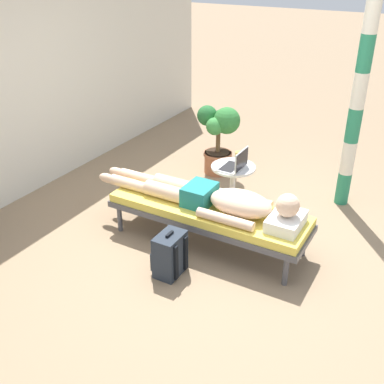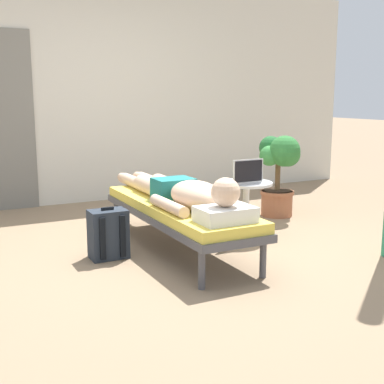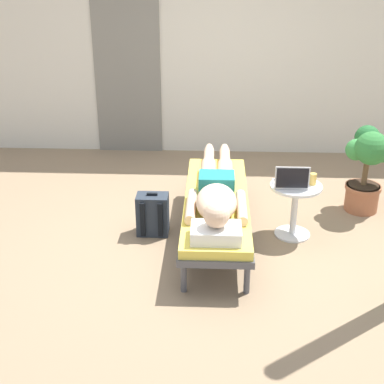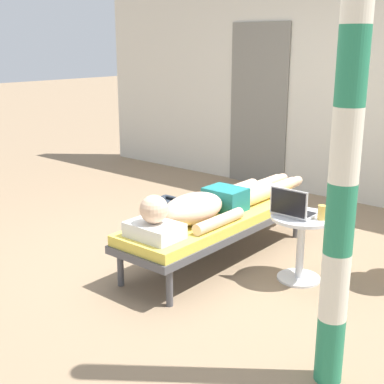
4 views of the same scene
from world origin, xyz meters
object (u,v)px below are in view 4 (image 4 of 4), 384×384
Objects in this scene: laptop at (292,209)px; drink_glass at (322,213)px; lounge_chair at (218,221)px; person_reclining at (212,204)px; backpack at (171,220)px; side_table at (301,237)px; porch_post at (346,145)px.

laptop reaches higher than drink_glass.
person_reclining is at bearing -90.00° from lounge_chair.
laptop reaches higher than backpack.
lounge_chair is 0.20m from person_reclining.
lounge_chair is at bearing -6.24° from backpack.
drink_glass is at bearing 6.52° from lounge_chair.
drink_glass is at bearing 6.64° from side_table.
person_reclining is 0.69m from laptop.
porch_post reaches higher than laptop.
person_reclining is (0.00, -0.09, 0.17)m from lounge_chair.
porch_post is (2.09, -1.02, 1.12)m from backpack.
drink_glass reaches higher than lounge_chair.
side_table is (0.74, 0.08, 0.01)m from lounge_chair.
laptop is (-0.06, -0.05, 0.23)m from side_table.
porch_post is at bearing -32.65° from lounge_chair.
porch_post is (1.49, -0.86, 0.79)m from person_reclining.
lounge_chair is at bearing 90.00° from person_reclining.
porch_post is (0.75, -1.04, 0.96)m from side_table.
person_reclining reaches higher than backpack.
drink_glass is 0.04× the size of porch_post.
side_table is 1.60m from porch_post.
person_reclining is at bearing -169.35° from laptop.
laptop is 0.73× the size of backpack.
porch_post is (0.81, -0.99, 0.73)m from laptop.
porch_post is at bearing -50.51° from laptop.
backpack reaches higher than lounge_chair.
side_table is at bearing 40.52° from laptop.
side_table is at bearing 125.96° from porch_post.
lounge_chair is 0.74m from side_table.
person_reclining is 19.82× the size of drink_glass.
person_reclining is at bearing 150.00° from porch_post.
laptop is 2.83× the size of drink_glass.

